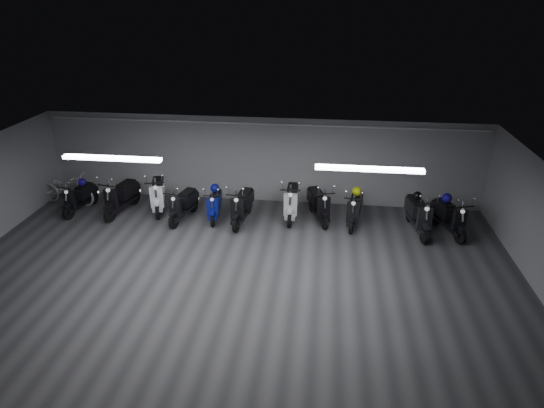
# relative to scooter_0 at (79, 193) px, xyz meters

# --- Properties ---
(floor) EXTENTS (14.00, 10.00, 0.01)m
(floor) POSITION_rel_scooter_0_xyz_m (5.54, -3.47, -0.64)
(floor) COLOR #363538
(floor) RESTS_ON ground
(ceiling) EXTENTS (14.00, 10.00, 0.01)m
(ceiling) POSITION_rel_scooter_0_xyz_m (5.54, -3.47, 2.17)
(ceiling) COLOR gray
(ceiling) RESTS_ON ground
(back_wall) EXTENTS (14.00, 0.01, 2.80)m
(back_wall) POSITION_rel_scooter_0_xyz_m (5.54, 1.54, 0.77)
(back_wall) COLOR gray
(back_wall) RESTS_ON ground
(fluor_strip_left) EXTENTS (2.40, 0.18, 0.08)m
(fluor_strip_left) POSITION_rel_scooter_0_xyz_m (2.54, -2.47, 2.11)
(fluor_strip_left) COLOR white
(fluor_strip_left) RESTS_ON ceiling
(fluor_strip_right) EXTENTS (2.40, 0.18, 0.08)m
(fluor_strip_right) POSITION_rel_scooter_0_xyz_m (8.54, -2.47, 2.11)
(fluor_strip_right) COLOR white
(fluor_strip_right) RESTS_ON ceiling
(conduit) EXTENTS (13.60, 0.05, 0.05)m
(conduit) POSITION_rel_scooter_0_xyz_m (5.54, 1.45, 1.99)
(conduit) COLOR white
(conduit) RESTS_ON back_wall
(scooter_0) EXTENTS (0.89, 1.78, 1.27)m
(scooter_0) POSITION_rel_scooter_0_xyz_m (0.00, 0.00, 0.00)
(scooter_0) COLOR black
(scooter_0) RESTS_ON floor
(scooter_1) EXTENTS (1.00, 2.03, 1.45)m
(scooter_1) POSITION_rel_scooter_0_xyz_m (1.34, 0.08, 0.09)
(scooter_1) COLOR black
(scooter_1) RESTS_ON floor
(scooter_2) EXTENTS (1.15, 2.06, 1.45)m
(scooter_2) POSITION_rel_scooter_0_xyz_m (2.40, 0.42, 0.09)
(scooter_2) COLOR white
(scooter_2) RESTS_ON floor
(scooter_3) EXTENTS (0.96, 1.87, 1.33)m
(scooter_3) POSITION_rel_scooter_0_xyz_m (3.38, -0.16, 0.03)
(scooter_3) COLOR black
(scooter_3) RESTS_ON floor
(scooter_4) EXTENTS (0.70, 1.68, 1.21)m
(scooter_4) POSITION_rel_scooter_0_xyz_m (4.30, 0.06, -0.03)
(scooter_4) COLOR navy
(scooter_4) RESTS_ON floor
(scooter_5) EXTENTS (0.84, 1.96, 1.41)m
(scooter_5) POSITION_rel_scooter_0_xyz_m (5.18, -0.11, 0.07)
(scooter_5) COLOR black
(scooter_5) RESTS_ON floor
(scooter_6) EXTENTS (0.67, 1.96, 1.45)m
(scooter_6) POSITION_rel_scooter_0_xyz_m (6.62, 0.39, 0.09)
(scooter_6) COLOR silver
(scooter_6) RESTS_ON floor
(scooter_7) EXTENTS (1.19, 1.95, 1.38)m
(scooter_7) POSITION_rel_scooter_0_xyz_m (7.43, 0.32, 0.05)
(scooter_7) COLOR black
(scooter_7) RESTS_ON floor
(scooter_8) EXTENTS (0.89, 1.86, 1.33)m
(scooter_8) POSITION_rel_scooter_0_xyz_m (8.50, 0.15, 0.03)
(scooter_8) COLOR black
(scooter_8) RESTS_ON floor
(scooter_9) EXTENTS (0.93, 2.04, 1.46)m
(scooter_9) POSITION_rel_scooter_0_xyz_m (10.28, -0.11, 0.10)
(scooter_9) COLOR black
(scooter_9) RESTS_ON floor
(bicycle) EXTENTS (2.06, 1.00, 1.28)m
(bicycle) POSITION_rel_scooter_0_xyz_m (-0.70, 0.50, 0.00)
(bicycle) COLOR silver
(bicycle) RESTS_ON floor
(scooter_10) EXTENTS (1.19, 1.93, 1.36)m
(scooter_10) POSITION_rel_scooter_0_xyz_m (11.14, -0.09, 0.05)
(scooter_10) COLOR black
(scooter_10) RESTS_ON floor
(helmet_0) EXTENTS (0.29, 0.29, 0.29)m
(helmet_0) POSITION_rel_scooter_0_xyz_m (11.05, 0.15, 0.35)
(helmet_0) COLOR #130B7B
(helmet_0) RESTS_ON scooter_10
(helmet_1) EXTENTS (0.25, 0.25, 0.25)m
(helmet_1) POSITION_rel_scooter_0_xyz_m (0.05, 0.23, 0.28)
(helmet_1) COLOR #190B80
(helmet_1) RESTS_ON scooter_0
(helmet_2) EXTENTS (0.24, 0.24, 0.24)m
(helmet_2) POSITION_rel_scooter_0_xyz_m (10.24, 0.16, 0.39)
(helmet_2) COLOR black
(helmet_2) RESTS_ON scooter_9
(helmet_3) EXTENTS (0.28, 0.28, 0.28)m
(helmet_3) POSITION_rel_scooter_0_xyz_m (4.28, 0.29, 0.26)
(helmet_3) COLOR navy
(helmet_3) RESTS_ON scooter_4
(helmet_4) EXTENTS (0.28, 0.28, 0.28)m
(helmet_4) POSITION_rel_scooter_0_xyz_m (8.54, 0.39, 0.33)
(helmet_4) COLOR #B4C70B
(helmet_4) RESTS_ON scooter_8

